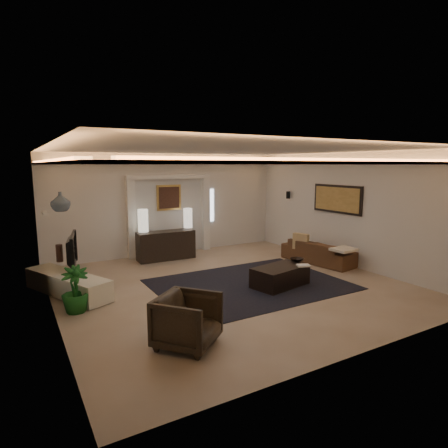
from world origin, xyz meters
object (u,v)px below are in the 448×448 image
console (166,245)px  armchair (187,321)px  sofa (319,252)px  coffee_table (280,277)px

console → armchair: 5.13m
sofa → coffee_table: size_ratio=1.62×
armchair → console: bearing=32.5°
coffee_table → sofa: bearing=14.7°
console → coffee_table: (1.29, -3.40, -0.20)m
sofa → coffee_table: (-2.14, -1.07, -0.09)m
sofa → coffee_table: 2.40m
console → sofa: 4.15m
console → coffee_table: size_ratio=1.27×
coffee_table → console: bearing=98.9°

